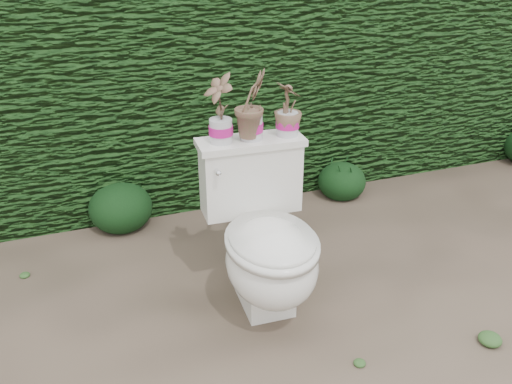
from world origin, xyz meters
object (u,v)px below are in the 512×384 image
object	(u,v)px
potted_plant_right	(288,111)
potted_plant_left	(220,111)
toilet	(266,243)
potted_plant_center	(251,107)

from	to	relation	value
potted_plant_right	potted_plant_left	bearing A→B (deg)	73.79
toilet	potted_plant_left	world-z (taller)	potted_plant_left
potted_plant_left	potted_plant_right	xyz separation A→B (m)	(0.32, -0.01, -0.03)
toilet	potted_plant_right	size ratio (longest dim) A/B	3.26
toilet	potted_plant_left	bearing A→B (deg)	120.17
toilet	potted_plant_right	distance (m)	0.62
toilet	potted_plant_center	size ratio (longest dim) A/B	2.54
toilet	potted_plant_right	xyz separation A→B (m)	(0.19, 0.23, 0.54)
toilet	potted_plant_center	bearing A→B (deg)	89.14
toilet	potted_plant_right	bearing A→B (deg)	53.00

